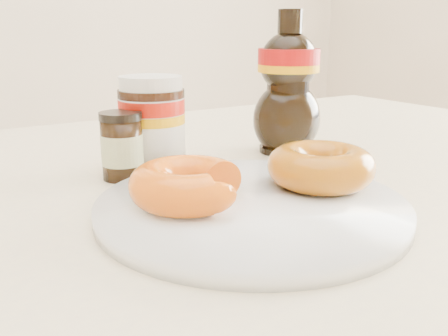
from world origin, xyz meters
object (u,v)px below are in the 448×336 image
donut_whole (321,166)px  dark_jar (122,146)px  donut_bitten (187,184)px  syrup_bottle (288,83)px  dining_table (221,236)px  nutella_jar (152,119)px  plate (251,206)px

donut_whole → dark_jar: size_ratio=1.40×
donut_bitten → donut_whole: size_ratio=0.97×
syrup_bottle → dark_jar: (-0.25, -0.00, -0.06)m
dining_table → nutella_jar: bearing=128.2°
plate → syrup_bottle: (0.19, 0.18, 0.09)m
syrup_bottle → nutella_jar: bearing=173.2°
donut_bitten → donut_whole: (0.15, -0.02, 0.00)m
dining_table → syrup_bottle: syrup_bottle is taller
plate → donut_whole: 0.09m
dining_table → nutella_jar: nutella_jar is taller
donut_whole → syrup_bottle: 0.22m
dark_jar → syrup_bottle: bearing=0.1°
nutella_jar → syrup_bottle: size_ratio=0.59×
plate → dark_jar: bearing=108.7°
donut_whole → nutella_jar: nutella_jar is taller
donut_bitten → syrup_bottle: (0.25, 0.16, 0.07)m
donut_bitten → dark_jar: dark_jar is taller
dining_table → donut_bitten: size_ratio=12.66×
dining_table → syrup_bottle: size_ratio=6.98×
dark_jar → donut_bitten: bearing=-88.7°
dark_jar → nutella_jar: bearing=25.6°
plate → nutella_jar: (-0.01, 0.21, 0.06)m
donut_whole → syrup_bottle: size_ratio=0.57×
dining_table → plate: 0.17m
donut_whole → nutella_jar: bearing=116.1°
dining_table → nutella_jar: size_ratio=11.83×
plate → donut_bitten: (-0.06, 0.02, 0.03)m
dining_table → donut_whole: size_ratio=12.33×
dining_table → donut_whole: donut_whole is taller
dining_table → plate: size_ratio=4.63×
dining_table → dark_jar: dark_jar is taller
plate → nutella_jar: bearing=92.9°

